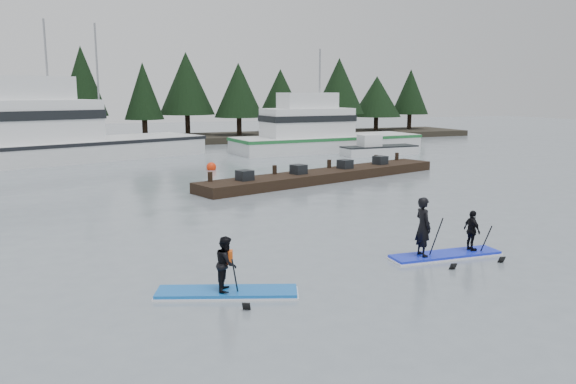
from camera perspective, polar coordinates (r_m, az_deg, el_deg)
name	(u,v)px	position (r m, az deg, el deg)	size (l,w,h in m)	color
ground	(367,264)	(16.27, 8.03, -7.25)	(160.00, 160.00, 0.00)	slate
far_shore	(148,140)	(56.14, -14.01, 5.15)	(70.00, 8.00, 0.60)	#2D281E
treeline	(148,143)	(56.17, -14.00, 4.84)	(60.00, 4.00, 8.00)	black
fishing_boat_large	(58,149)	(43.13, -22.31, 4.04)	(20.57, 11.96, 10.97)	silver
fishing_boat_medium	(323,143)	(47.18, 3.53, 5.01)	(16.37, 5.79, 9.35)	silver
skiff	(379,150)	(44.63, 9.26, 4.19)	(6.08, 1.82, 0.71)	silver
floating_dock	(326,175)	(31.34, 3.87, 1.69)	(16.01, 2.13, 0.53)	black
buoy_b	(211,170)	(35.86, -7.78, 2.25)	(0.62, 0.62, 0.62)	red
buoy_c	(366,153)	(45.68, 7.97, 3.91)	(0.56, 0.56, 0.56)	red
paddleboard_solo	(227,276)	(13.69, -6.26, -8.49)	(3.45, 1.97, 1.88)	blue
paddleboard_duo	(443,237)	(17.19, 15.44, -4.39)	(3.45, 1.22, 2.32)	#162AD5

